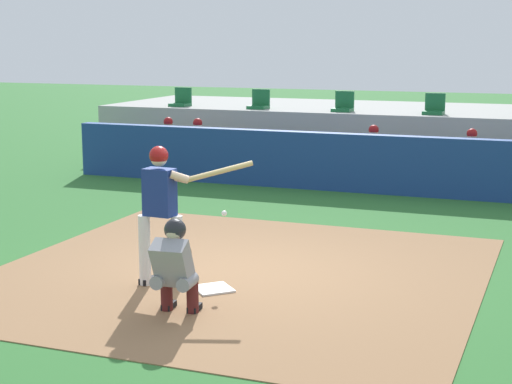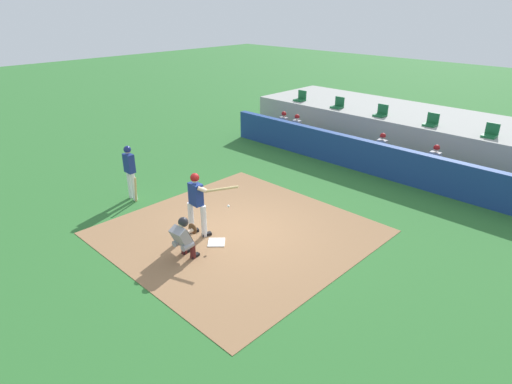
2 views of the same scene
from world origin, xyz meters
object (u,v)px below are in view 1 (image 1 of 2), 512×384
(stadium_seat_1, at_px, (259,103))
(stadium_seat_3, at_px, (434,108))
(stadium_seat_0, at_px, (181,101))
(dugout_player_1, at_px, (196,146))
(dugout_player_2, at_px, (372,154))
(batter_at_plate, at_px, (162,207))
(dugout_player_3, at_px, (470,159))
(dugout_player_0, at_px, (166,144))
(home_plate, at_px, (213,289))
(stadium_seat_2, at_px, (343,106))
(catcher_crouched, at_px, (175,263))

(stadium_seat_1, height_order, stadium_seat_3, same)
(stadium_seat_0, relative_size, stadium_seat_3, 1.00)
(dugout_player_1, distance_m, dugout_player_2, 4.17)
(batter_at_plate, xyz_separation_m, dugout_player_3, (2.84, 8.18, -0.36))
(stadium_seat_3, bearing_deg, stadium_seat_0, 180.00)
(dugout_player_1, height_order, stadium_seat_1, stadium_seat_1)
(stadium_seat_1, bearing_deg, dugout_player_0, -127.83)
(dugout_player_0, distance_m, dugout_player_2, 4.94)
(home_plate, bearing_deg, stadium_seat_1, 107.71)
(home_plate, distance_m, dugout_player_0, 9.49)
(dugout_player_2, bearing_deg, stadium_seat_1, 148.80)
(batter_at_plate, xyz_separation_m, stadium_seat_2, (-0.41, 10.22, 0.50))
(batter_at_plate, xyz_separation_m, dugout_player_2, (0.78, 8.18, -0.36))
(home_plate, xyz_separation_m, dugout_player_0, (-4.83, 8.14, 0.65))
(batter_at_plate, height_order, catcher_crouched, batter_at_plate)
(home_plate, xyz_separation_m, dugout_player_1, (-4.06, 8.14, 0.65))
(dugout_player_0, distance_m, stadium_seat_1, 2.72)
(dugout_player_0, bearing_deg, batter_at_plate, -63.06)
(catcher_crouched, distance_m, stadium_seat_1, 11.66)
(batter_at_plate, distance_m, dugout_player_0, 9.18)
(dugout_player_1, bearing_deg, dugout_player_0, 180.00)
(batter_at_plate, relative_size, catcher_crouched, 0.96)
(catcher_crouched, xyz_separation_m, stadium_seat_1, (-3.23, 11.16, 0.93))
(stadium_seat_3, bearing_deg, stadium_seat_2, 180.00)
(home_plate, relative_size, stadium_seat_1, 0.92)
(home_plate, distance_m, dugout_player_1, 9.12)
(dugout_player_2, distance_m, dugout_player_3, 2.06)
(stadium_seat_0, bearing_deg, catcher_crouched, -64.22)
(dugout_player_0, bearing_deg, dugout_player_2, 0.00)
(stadium_seat_3, bearing_deg, dugout_player_0, -161.01)
(dugout_player_2, xyz_separation_m, stadium_seat_0, (-5.53, 2.03, 0.86))
(dugout_player_3, xyz_separation_m, stadium_seat_2, (-3.25, 2.03, 0.86))
(dugout_player_1, height_order, dugout_player_2, same)
(dugout_player_1, distance_m, dugout_player_3, 6.23)
(stadium_seat_0, height_order, stadium_seat_2, same)
(dugout_player_3, height_order, stadium_seat_2, stadium_seat_2)
(catcher_crouched, bearing_deg, stadium_seat_1, 106.12)
(catcher_crouched, height_order, dugout_player_2, dugout_player_2)
(stadium_seat_1, height_order, stadium_seat_2, same)
(catcher_crouched, distance_m, dugout_player_0, 10.32)
(batter_at_plate, height_order, dugout_player_2, batter_at_plate)
(dugout_player_0, xyz_separation_m, stadium_seat_1, (1.58, 2.03, 0.86))
(catcher_crouched, xyz_separation_m, dugout_player_1, (-4.04, 9.13, 0.06))
(home_plate, bearing_deg, dugout_player_1, 116.52)
(dugout_player_3, bearing_deg, dugout_player_2, 180.00)
(stadium_seat_0, bearing_deg, stadium_seat_2, 0.00)
(dugout_player_3, bearing_deg, catcher_crouched, -103.53)
(home_plate, bearing_deg, batter_at_plate, -176.92)
(dugout_player_1, relative_size, stadium_seat_2, 2.71)
(dugout_player_0, height_order, dugout_player_1, same)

